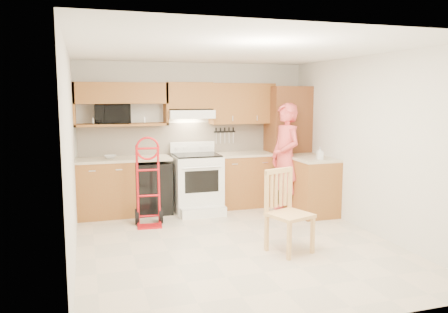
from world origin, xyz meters
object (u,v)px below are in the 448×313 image
range (198,178)px  person (285,158)px  microwave (113,114)px  dining_chair (290,212)px  hand_truck (148,186)px

range → person: 1.50m
microwave → range: bearing=-7.9°
person → dining_chair: bearing=-30.2°
microwave → range: microwave is taller
range → dining_chair: bearing=-75.1°
person → hand_truck: (-2.30, -0.15, -0.31)m
hand_truck → dining_chair: (1.51, -1.68, -0.09)m
range → hand_truck: bearing=-147.2°
microwave → person: 2.92m
person → hand_truck: person is taller
range → hand_truck: size_ratio=0.95×
microwave → range: 1.73m
range → person: size_ratio=0.63×
range → hand_truck: hand_truck is taller
microwave → person: size_ratio=0.31×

